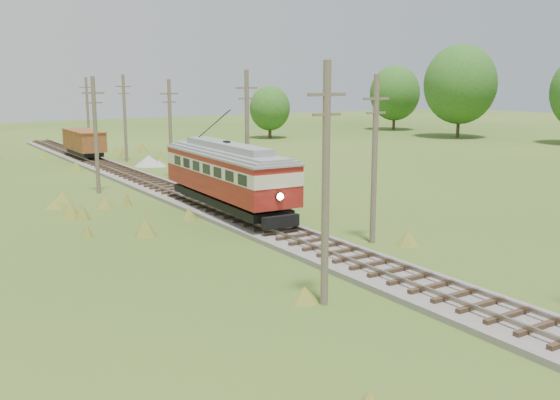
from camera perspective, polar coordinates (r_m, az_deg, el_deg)
railbed_main at (r=44.39m, az=-8.47°, el=0.24°), size 3.60×96.00×0.57m
streetcar at (r=38.47m, az=-4.84°, el=2.59°), size 3.65×13.31×6.04m
gondola at (r=68.86m, az=-17.48°, el=5.11°), size 2.57×7.90×2.62m
gravel_pile at (r=62.74m, az=-11.77°, el=3.50°), size 2.90×3.08×1.06m
utility_pole_r_2 at (r=31.99m, az=8.64°, el=3.81°), size 1.60×0.30×8.60m
utility_pole_r_3 at (r=42.55m, az=-3.02°, el=5.92°), size 1.60×0.30×9.00m
utility_pole_r_4 at (r=54.17m, az=-10.00°, el=6.51°), size 1.60×0.30×8.40m
utility_pole_r_5 at (r=66.47m, az=-14.00°, el=7.35°), size 1.60×0.30×8.90m
utility_pole_r_6 at (r=78.85m, az=-17.17°, el=7.62°), size 1.60×0.30×8.70m
utility_pole_l_a at (r=22.68m, az=4.20°, el=1.55°), size 1.60×0.30×9.00m
utility_pole_l_b at (r=47.94m, az=-16.50°, el=5.80°), size 1.60×0.30×8.60m
tree_right_4 at (r=95.97m, az=16.16°, el=10.12°), size 10.50×10.50×13.53m
tree_right_5 at (r=108.66m, az=10.45°, el=9.59°), size 8.40×8.40×10.82m
tree_mid_b at (r=91.41m, az=-0.94°, el=8.38°), size 5.88×5.88×7.57m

